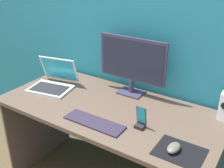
# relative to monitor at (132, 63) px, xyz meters

# --- Properties ---
(wall_back) EXTENTS (6.00, 0.04, 2.50)m
(wall_back) POSITION_rel_monitor_xyz_m (-0.03, 0.14, 0.28)
(wall_back) COLOR teal
(wall_back) RESTS_ON ground_plane
(desk) EXTENTS (1.50, 0.71, 0.73)m
(desk) POSITION_rel_monitor_xyz_m (-0.03, -0.26, -0.38)
(desk) COLOR brown
(desk) RESTS_ON ground_plane
(monitor) EXTENTS (0.51, 0.14, 0.42)m
(monitor) POSITION_rel_monitor_xyz_m (0.00, 0.00, 0.00)
(monitor) COLOR #342F47
(monitor) RESTS_ON desk
(laptop) EXTENTS (0.36, 0.34, 0.22)m
(laptop) POSITION_rel_monitor_xyz_m (-0.55, -0.24, -0.19)
(laptop) COLOR silver
(laptop) RESTS_ON desk
(keyboard_external) EXTENTS (0.39, 0.12, 0.01)m
(keyboard_external) POSITION_rel_monitor_xyz_m (0.01, -0.47, -0.23)
(keyboard_external) COLOR #282031
(keyboard_external) RESTS_ON desk
(mousepad) EXTENTS (0.25, 0.20, 0.00)m
(mousepad) POSITION_rel_monitor_xyz_m (0.54, -0.45, -0.24)
(mousepad) COLOR black
(mousepad) RESTS_ON desk
(mouse) EXTENTS (0.07, 0.10, 0.04)m
(mouse) POSITION_rel_monitor_xyz_m (0.51, -0.46, -0.22)
(mouse) COLOR #595247
(mouse) RESTS_ON mousepad
(phone_in_dock) EXTENTS (0.06, 0.05, 0.14)m
(phone_in_dock) POSITION_rel_monitor_xyz_m (0.26, -0.36, -0.19)
(phone_in_dock) COLOR black
(phone_in_dock) RESTS_ON desk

